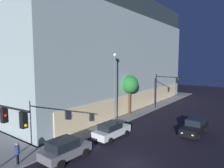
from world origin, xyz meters
TOP-DOWN VIEW (x-y plane):
  - ground_plane at (0.00, 0.00)m, footprint 120.00×120.00m
  - modern_building at (16.54, 20.33)m, footprint 38.44×23.67m
  - traffic_light_far_corner at (19.59, 5.58)m, footprint 0.40×4.43m
  - street_lamp_sidewalk at (8.30, 7.57)m, footprint 0.44×0.44m
  - sidewalk_tree at (12.98, 8.22)m, footprint 2.64×2.64m
  - pedestrian_waiting at (-5.31, 7.00)m, footprint 0.36×0.36m
  - car_grey at (-2.39, 4.91)m, footprint 4.25×2.26m
  - car_white at (3.80, 4.74)m, footprint 4.62×2.09m
  - car_black at (10.16, -2.06)m, footprint 4.77×2.14m

SIDE VIEW (x-z plane):
  - ground_plane at x=0.00m, z-range 0.00..0.00m
  - car_white at x=3.80m, z-range 0.00..1.65m
  - car_black at x=10.16m, z-range 0.01..1.78m
  - car_grey at x=-2.39m, z-range 0.02..1.78m
  - pedestrian_waiting at x=-5.31m, z-range 0.31..2.04m
  - traffic_light_far_corner at x=19.59m, z-range 1.17..6.99m
  - sidewalk_tree at x=12.98m, z-range 1.70..7.60m
  - street_lamp_sidewalk at x=8.30m, z-range 1.21..10.24m
  - modern_building at x=16.54m, z-range -0.09..19.11m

